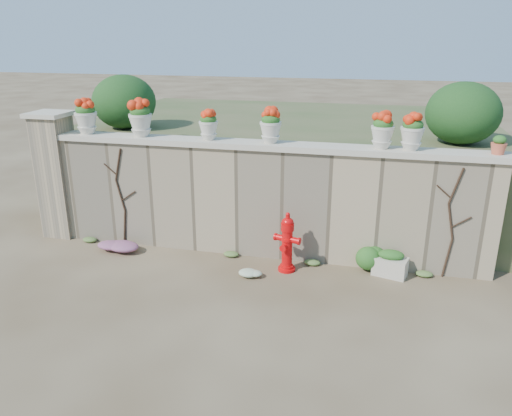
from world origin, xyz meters
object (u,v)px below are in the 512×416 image
(urn_pot_0, at_px, (86,117))
(terracotta_pot, at_px, (499,146))
(planter_box, at_px, (390,264))
(fire_hydrant, at_px, (287,242))

(urn_pot_0, relative_size, terracotta_pot, 2.25)
(urn_pot_0, bearing_deg, planter_box, -3.81)
(planter_box, distance_m, terracotta_pot, 2.53)
(fire_hydrant, relative_size, terracotta_pot, 3.67)
(fire_hydrant, height_order, terracotta_pot, terracotta_pot)
(fire_hydrant, distance_m, urn_pot_0, 4.43)
(fire_hydrant, relative_size, planter_box, 1.71)
(urn_pot_0, height_order, terracotta_pot, urn_pot_0)
(fire_hydrant, bearing_deg, urn_pot_0, -174.86)
(fire_hydrant, relative_size, urn_pot_0, 1.63)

